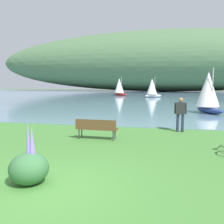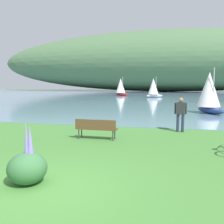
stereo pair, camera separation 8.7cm
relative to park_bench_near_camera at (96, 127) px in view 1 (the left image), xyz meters
name	(u,v)px [view 1 (the left image)]	position (x,y,z in m)	size (l,w,h in m)	color
ground_plane	(50,188)	(0.37, -5.11, -0.52)	(200.00, 200.00, 0.00)	#478438
bay_water	(155,95)	(0.37, 43.27, -0.50)	(180.00, 80.00, 0.04)	#6B8EA8
distant_hillside	(164,61)	(1.54, 71.24, 9.04)	(111.78, 28.00, 19.03)	#4C7047
park_bench_near_camera	(96,127)	(0.00, 0.00, 0.00)	(1.81, 0.52, 0.88)	brown
person_at_shoreline	(180,112)	(3.60, 2.54, 0.46)	(0.60, 0.28, 1.71)	#282D47
echium_bush_closest_to_camera	(29,167)	(-0.22, -4.97, -0.11)	(0.94, 0.94, 1.52)	#386B3D
sailboat_nearest_to_shore	(152,88)	(0.30, 34.29, 1.24)	(3.12, 2.59, 3.65)	white
sailboat_toward_hillside	(119,87)	(-6.61, 39.66, 1.31)	(3.26, 2.70, 3.81)	#B22323
sailboat_far_off	(208,92)	(6.14, 11.00, 1.22)	(2.48, 3.11, 3.61)	navy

